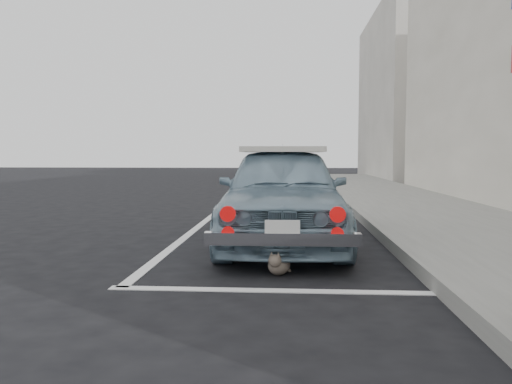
# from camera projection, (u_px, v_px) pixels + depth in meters

# --- Properties ---
(ground) EXTENTS (80.00, 80.00, 0.00)m
(ground) POSITION_uv_depth(u_px,v_px,m) (230.00, 276.00, 4.83)
(ground) COLOR black
(ground) RESTS_ON ground
(sidewalk) EXTENTS (2.80, 40.00, 0.15)m
(sidewalk) POSITION_uv_depth(u_px,v_px,m) (487.00, 238.00, 6.60)
(sidewalk) COLOR slate
(sidewalk) RESTS_ON ground
(building_far) EXTENTS (3.50, 10.00, 8.00)m
(building_far) POSITION_uv_depth(u_px,v_px,m) (410.00, 96.00, 24.01)
(building_far) COLOR #ADA89D
(building_far) RESTS_ON ground
(pline_rear) EXTENTS (3.00, 0.12, 0.01)m
(pline_rear) POSITION_uv_depth(u_px,v_px,m) (280.00, 291.00, 4.30)
(pline_rear) COLOR silver
(pline_rear) RESTS_ON ground
(pline_front) EXTENTS (3.00, 0.12, 0.01)m
(pline_front) POSITION_uv_depth(u_px,v_px,m) (286.00, 207.00, 11.26)
(pline_front) COLOR silver
(pline_front) RESTS_ON ground
(pline_side) EXTENTS (0.12, 7.00, 0.01)m
(pline_side) POSITION_uv_depth(u_px,v_px,m) (196.00, 229.00, 7.87)
(pline_side) COLOR silver
(pline_side) RESTS_ON ground
(retro_coupe) EXTENTS (1.61, 3.90, 1.32)m
(retro_coupe) POSITION_uv_depth(u_px,v_px,m) (283.00, 193.00, 6.57)
(retro_coupe) COLOR #7A97A9
(retro_coupe) RESTS_ON ground
(cat) EXTENTS (0.29, 0.46, 0.25)m
(cat) POSITION_uv_depth(u_px,v_px,m) (279.00, 263.00, 4.87)
(cat) COLOR #61554A
(cat) RESTS_ON ground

